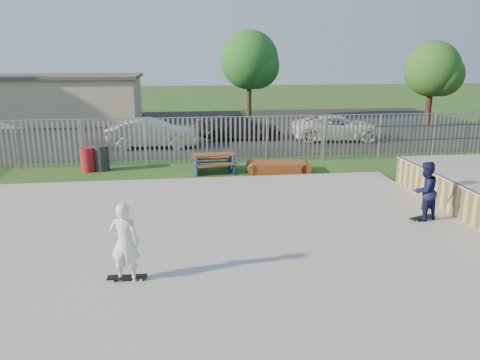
{
  "coord_description": "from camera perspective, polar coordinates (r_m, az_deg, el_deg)",
  "views": [
    {
      "loc": [
        -0.16,
        -10.88,
        4.63
      ],
      "look_at": [
        1.52,
        2.0,
        1.1
      ],
      "focal_mm": 35.0,
      "sensor_mm": 36.0,
      "label": 1
    }
  ],
  "objects": [
    {
      "name": "ground",
      "position": [
        11.82,
        -6.11,
        -7.94
      ],
      "size": [
        120.0,
        120.0,
        0.0
      ],
      "primitive_type": "plane",
      "color": "#2B4E1B",
      "rests_on": "ground"
    },
    {
      "name": "concrete_slab",
      "position": [
        11.79,
        -6.12,
        -7.6
      ],
      "size": [
        15.0,
        12.0,
        0.15
      ],
      "primitive_type": "cube",
      "color": "#989893",
      "rests_on": "ground"
    },
    {
      "name": "fence",
      "position": [
        15.93,
        -3.05,
        2.01
      ],
      "size": [
        26.04,
        16.02,
        2.0
      ],
      "color": "gray",
      "rests_on": "ground"
    },
    {
      "name": "picnic_table",
      "position": [
        18.84,
        -3.25,
        2.13
      ],
      "size": [
        1.81,
        1.51,
        0.74
      ],
      "rotation": [
        0.0,
        0.0,
        0.04
      ],
      "color": "brown",
      "rests_on": "ground"
    },
    {
      "name": "funbox",
      "position": [
        18.85,
        4.69,
        1.59
      ],
      "size": [
        2.19,
        1.24,
        0.42
      ],
      "rotation": [
        0.0,
        0.0,
        -0.09
      ],
      "color": "brown",
      "rests_on": "ground"
    },
    {
      "name": "trash_bin_red",
      "position": [
        19.84,
        -18.04,
        2.4
      ],
      "size": [
        0.59,
        0.59,
        0.98
      ],
      "primitive_type": "cylinder",
      "color": "maroon",
      "rests_on": "ground"
    },
    {
      "name": "trash_bin_grey",
      "position": [
        19.82,
        -16.53,
        2.56
      ],
      "size": [
        0.61,
        0.61,
        1.02
      ],
      "primitive_type": "cylinder",
      "color": "#262629",
      "rests_on": "ground"
    },
    {
      "name": "parking_lot",
      "position": [
        30.24,
        -7.07,
        6.29
      ],
      "size": [
        40.0,
        18.0,
        0.02
      ],
      "primitive_type": "cube",
      "color": "black",
      "rests_on": "ground"
    },
    {
      "name": "car_silver",
      "position": [
        23.99,
        -10.62,
        5.62
      ],
      "size": [
        4.46,
        1.68,
        1.45
      ],
      "primitive_type": "imported",
      "rotation": [
        0.0,
        0.0,
        1.54
      ],
      "color": "#B5B5BA",
      "rests_on": "parking_lot"
    },
    {
      "name": "car_dark",
      "position": [
        26.02,
        -0.1,
        6.49
      ],
      "size": [
        4.64,
        1.93,
        1.34
      ],
      "primitive_type": "imported",
      "rotation": [
        0.0,
        0.0,
        1.56
      ],
      "color": "black",
      "rests_on": "parking_lot"
    },
    {
      "name": "car_white",
      "position": [
        26.24,
        11.82,
        6.27
      ],
      "size": [
        5.11,
        2.72,
        1.37
      ],
      "primitive_type": "imported",
      "rotation": [
        0.0,
        0.0,
        1.48
      ],
      "color": "white",
      "rests_on": "parking_lot"
    },
    {
      "name": "building",
      "position": [
        34.91,
        -20.65,
        9.27
      ],
      "size": [
        10.4,
        6.4,
        3.2
      ],
      "color": "#BCB290",
      "rests_on": "ground"
    },
    {
      "name": "tree_mid",
      "position": [
        33.22,
        1.12,
        14.41
      ],
      "size": [
        4.02,
        4.02,
        6.21
      ],
      "color": "#3F2F19",
      "rests_on": "ground"
    },
    {
      "name": "tree_right",
      "position": [
        33.08,
        22.41,
        12.37
      ],
      "size": [
        3.51,
        3.51,
        5.42
      ],
      "color": "#3D2018",
      "rests_on": "ground"
    },
    {
      "name": "skateboard_a",
      "position": [
        14.02,
        21.29,
        -4.34
      ],
      "size": [
        0.82,
        0.47,
        0.08
      ],
      "rotation": [
        0.0,
        0.0,
        0.36
      ],
      "color": "black",
      "rests_on": "concrete_slab"
    },
    {
      "name": "skateboard_b",
      "position": [
        10.02,
        -13.58,
        -11.55
      ],
      "size": [
        0.81,
        0.23,
        0.08
      ],
      "rotation": [
        0.0,
        0.0,
        -0.04
      ],
      "color": "black",
      "rests_on": "concrete_slab"
    },
    {
      "name": "skater_navy",
      "position": [
        13.79,
        21.6,
        -1.25
      ],
      "size": [
        0.97,
        0.87,
        1.65
      ],
      "primitive_type": "imported",
      "rotation": [
        0.0,
        0.0,
        3.5
      ],
      "color": "#141640",
      "rests_on": "concrete_slab"
    },
    {
      "name": "skater_white",
      "position": [
        9.7,
        -13.87,
        -7.39
      ],
      "size": [
        0.67,
        0.51,
        1.65
      ],
      "primitive_type": "imported",
      "rotation": [
        0.0,
        0.0,
        2.93
      ],
      "color": "white",
      "rests_on": "concrete_slab"
    }
  ]
}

